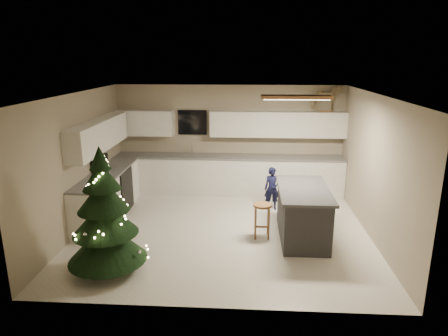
# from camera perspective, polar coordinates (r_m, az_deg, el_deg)

# --- Properties ---
(ground_plane) EXTENTS (5.50, 5.50, 0.00)m
(ground_plane) POSITION_cam_1_polar(r_m,az_deg,el_deg) (7.82, -0.16, -8.84)
(ground_plane) COLOR beige
(room_shell) EXTENTS (5.52, 5.02, 2.61)m
(room_shell) POSITION_cam_1_polar(r_m,az_deg,el_deg) (7.28, 0.01, 3.82)
(room_shell) COLOR gray
(room_shell) RESTS_ON ground_plane
(cabinetry) EXTENTS (5.50, 3.20, 2.00)m
(cabinetry) POSITION_cam_1_polar(r_m,az_deg,el_deg) (9.20, -5.17, -0.09)
(cabinetry) COLOR silver
(cabinetry) RESTS_ON ground_plane
(island) EXTENTS (0.90, 1.70, 0.95)m
(island) POSITION_cam_1_polar(r_m,az_deg,el_deg) (7.49, 11.17, -6.31)
(island) COLOR black
(island) RESTS_ON ground_plane
(bar_stool) EXTENTS (0.34, 0.34, 0.65)m
(bar_stool) POSITION_cam_1_polar(r_m,az_deg,el_deg) (7.39, 5.47, -6.33)
(bar_stool) COLOR olive
(bar_stool) RESTS_ON ground_plane
(christmas_tree) EXTENTS (1.25, 1.21, 2.00)m
(christmas_tree) POSITION_cam_1_polar(r_m,az_deg,el_deg) (6.39, -16.63, -7.30)
(christmas_tree) COLOR #3F2816
(christmas_tree) RESTS_ON ground_plane
(toddler) EXTENTS (0.35, 0.23, 0.95)m
(toddler) POSITION_cam_1_polar(r_m,az_deg,el_deg) (8.74, 6.89, -2.94)
(toddler) COLOR #0F1038
(toddler) RESTS_ON ground_plane
(rocking_horse) EXTENTS (0.74, 0.43, 0.61)m
(rocking_horse) POSITION_cam_1_polar(r_m,az_deg,el_deg) (9.65, 14.43, 9.63)
(rocking_horse) COLOR olive
(rocking_horse) RESTS_ON cabinetry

